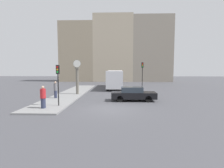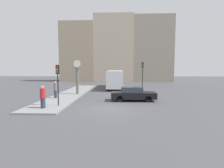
{
  "view_description": "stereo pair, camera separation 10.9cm",
  "coord_description": "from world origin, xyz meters",
  "px_view_note": "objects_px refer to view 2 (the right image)",
  "views": [
    {
      "loc": [
        0.65,
        -13.85,
        3.28
      ],
      "look_at": [
        -0.03,
        5.97,
        1.52
      ],
      "focal_mm": 28.0,
      "sensor_mm": 36.0,
      "label": 1
    },
    {
      "loc": [
        0.76,
        -13.84,
        3.28
      ],
      "look_at": [
        -0.03,
        5.97,
        1.52
      ],
      "focal_mm": 28.0,
      "sensor_mm": 36.0,
      "label": 2
    }
  ],
  "objects_px": {
    "bus_distant": "(115,78)",
    "traffic_light_far": "(143,71)",
    "traffic_light_near": "(58,76)",
    "pedestrian_grey_jacket": "(56,90)",
    "sedan_car": "(133,94)",
    "street_clock": "(77,77)",
    "pedestrian_red_top": "(43,97)"
  },
  "relations": [
    {
      "from": "bus_distant",
      "to": "traffic_light_far",
      "type": "relative_size",
      "value": 2.37
    },
    {
      "from": "bus_distant",
      "to": "traffic_light_near",
      "type": "relative_size",
      "value": 2.83
    },
    {
      "from": "traffic_light_near",
      "to": "pedestrian_grey_jacket",
      "type": "height_order",
      "value": "traffic_light_near"
    },
    {
      "from": "sedan_car",
      "to": "bus_distant",
      "type": "height_order",
      "value": "bus_distant"
    },
    {
      "from": "sedan_car",
      "to": "traffic_light_near",
      "type": "height_order",
      "value": "traffic_light_near"
    },
    {
      "from": "sedan_car",
      "to": "traffic_light_near",
      "type": "bearing_deg",
      "value": -154.74
    },
    {
      "from": "bus_distant",
      "to": "traffic_light_far",
      "type": "distance_m",
      "value": 6.45
    },
    {
      "from": "bus_distant",
      "to": "street_clock",
      "type": "xyz_separation_m",
      "value": [
        -4.53,
        -7.74,
        0.51
      ]
    },
    {
      "from": "sedan_car",
      "to": "pedestrian_red_top",
      "type": "bearing_deg",
      "value": -151.21
    },
    {
      "from": "sedan_car",
      "to": "traffic_light_near",
      "type": "relative_size",
      "value": 1.3
    },
    {
      "from": "bus_distant",
      "to": "traffic_light_far",
      "type": "xyz_separation_m",
      "value": [
        3.85,
        -5.02,
        1.27
      ]
    },
    {
      "from": "sedan_car",
      "to": "traffic_light_far",
      "type": "relative_size",
      "value": 1.09
    },
    {
      "from": "pedestrian_red_top",
      "to": "traffic_light_near",
      "type": "bearing_deg",
      "value": 48.36
    },
    {
      "from": "street_clock",
      "to": "pedestrian_grey_jacket",
      "type": "distance_m",
      "value": 3.66
    },
    {
      "from": "sedan_car",
      "to": "bus_distant",
      "type": "bearing_deg",
      "value": 100.13
    },
    {
      "from": "traffic_light_near",
      "to": "street_clock",
      "type": "xyz_separation_m",
      "value": [
        0.02,
        6.84,
        -0.44
      ]
    },
    {
      "from": "street_clock",
      "to": "traffic_light_far",
      "type": "bearing_deg",
      "value": 17.94
    },
    {
      "from": "traffic_light_far",
      "to": "pedestrian_grey_jacket",
      "type": "relative_size",
      "value": 2.31
    },
    {
      "from": "traffic_light_near",
      "to": "pedestrian_red_top",
      "type": "relative_size",
      "value": 1.94
    },
    {
      "from": "pedestrian_grey_jacket",
      "to": "pedestrian_red_top",
      "type": "bearing_deg",
      "value": -81.32
    },
    {
      "from": "bus_distant",
      "to": "pedestrian_red_top",
      "type": "relative_size",
      "value": 5.48
    },
    {
      "from": "traffic_light_far",
      "to": "street_clock",
      "type": "xyz_separation_m",
      "value": [
        -8.38,
        -2.71,
        -0.76
      ]
    },
    {
      "from": "bus_distant",
      "to": "street_clock",
      "type": "distance_m",
      "value": 8.98
    },
    {
      "from": "bus_distant",
      "to": "street_clock",
      "type": "bearing_deg",
      "value": -120.37
    },
    {
      "from": "traffic_light_far",
      "to": "street_clock",
      "type": "relative_size",
      "value": 0.97
    },
    {
      "from": "pedestrian_grey_jacket",
      "to": "traffic_light_near",
      "type": "bearing_deg",
      "value": -66.76
    },
    {
      "from": "traffic_light_far",
      "to": "pedestrian_grey_jacket",
      "type": "bearing_deg",
      "value": -150.07
    },
    {
      "from": "sedan_car",
      "to": "traffic_light_far",
      "type": "xyz_separation_m",
      "value": [
        1.8,
        6.44,
        2.21
      ]
    },
    {
      "from": "bus_distant",
      "to": "pedestrian_red_top",
      "type": "distance_m",
      "value": 16.52
    },
    {
      "from": "bus_distant",
      "to": "pedestrian_red_top",
      "type": "xyz_separation_m",
      "value": [
        -5.45,
        -15.58,
        -0.66
      ]
    },
    {
      "from": "traffic_light_near",
      "to": "pedestrian_grey_jacket",
      "type": "relative_size",
      "value": 1.93
    },
    {
      "from": "traffic_light_near",
      "to": "traffic_light_far",
      "type": "xyz_separation_m",
      "value": [
        8.41,
        9.55,
        0.32
      ]
    }
  ]
}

